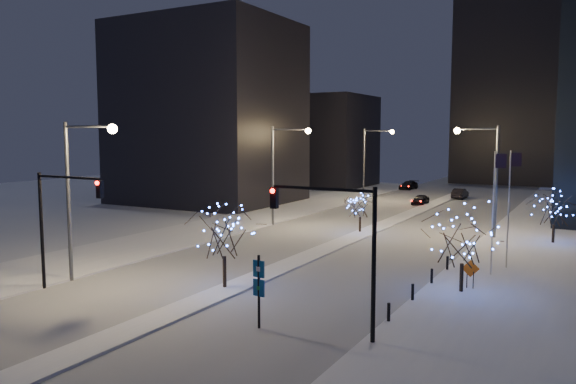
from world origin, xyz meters
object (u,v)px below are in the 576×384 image
Objects in this scene: car_near at (420,200)px; wayfinding_sign at (259,284)px; holiday_tree_plaza_near at (463,237)px; holiday_tree_median_far at (360,206)px; holiday_tree_plaza_far at (554,209)px; construction_sign at (470,271)px; traffic_signal_west at (58,212)px; holiday_tree_median_near at (224,233)px; street_lamp_w_mid at (282,162)px; traffic_signal_east at (341,235)px; car_far at (409,185)px; street_lamp_east at (486,166)px; car_mid at (460,194)px; street_lamp_w_far at (371,154)px; street_lamp_w_near at (79,179)px.

wayfinding_sign reaches higher than car_near.
holiday_tree_median_far is at bearing 128.50° from holiday_tree_plaza_near.
holiday_tree_median_far is 16.49m from holiday_tree_plaza_far.
wayfinding_sign is at bearing -81.36° from car_near.
traffic_signal_west is at bearing -164.46° from construction_sign.
holiday_tree_median_near is 1.34× the size of holiday_tree_median_far.
street_lamp_w_mid is 2.55× the size of car_near.
holiday_tree_median_near reaches higher than car_near.
traffic_signal_east reaches higher than car_far.
street_lamp_east reaches higher than wayfinding_sign.
car_mid is 55.32m from holiday_tree_median_near.
street_lamp_w_mid reaches higher than holiday_tree_plaza_far.
street_lamp_w_far is 2.26× the size of car_mid.
holiday_tree_median_near reaches higher than car_mid.
holiday_tree_median_near reaches higher than car_far.
street_lamp_east is at bearing 87.74° from traffic_signal_east.
street_lamp_w_mid is 1.00× the size of street_lamp_w_far.
car_mid is 1.24× the size of wayfinding_sign.
car_mid is 0.92× the size of car_far.
holiday_tree_plaza_far is at bearing 10.22° from holiday_tree_median_far.
holiday_tree_plaza_far is (24.66, 27.90, -3.49)m from street_lamp_w_near.
holiday_tree_plaza_near is at bearing -37.07° from street_lamp_w_mid.
street_lamp_w_far is 14.56m from car_mid.
construction_sign is (21.42, 9.97, -5.32)m from street_lamp_w_near.
holiday_tree_median_far is 1.03× the size of wayfinding_sign.
construction_sign is (13.98, -38.70, 0.51)m from car_near.
holiday_tree_plaza_far is at bearing 6.71° from street_lamp_w_mid.
street_lamp_w_mid reaches higher than holiday_tree_median_near.
holiday_tree_median_near is (8.55, -21.87, -3.10)m from street_lamp_w_mid.
wayfinding_sign reaches higher than construction_sign.
traffic_signal_east reaches higher than holiday_tree_median_near.
car_mid is at bearing -36.91° from car_far.
traffic_signal_east is at bearing -3.21° from street_lamp_w_near.
holiday_tree_plaza_far is at bearing -49.05° from car_near.
construction_sign is at bearing 103.55° from car_mid.
wayfinding_sign is at bearing -109.96° from holiday_tree_plaza_far.
holiday_tree_median_near is 13.89m from holiday_tree_plaza_near.
holiday_tree_plaza_near reaches higher than car_near.
street_lamp_w_far reaches higher than traffic_signal_east.
street_lamp_w_far is at bearing 117.27° from holiday_tree_plaza_near.
street_lamp_w_near is 9.62m from holiday_tree_median_near.
street_lamp_w_far reaches higher than holiday_tree_median_near.
street_lamp_w_mid is 2.72× the size of holiday_tree_median_far.
car_mid is (-7.44, 59.36, -4.03)m from traffic_signal_east.
holiday_tree_median_near is at bearing 20.10° from street_lamp_w_near.
construction_sign is at bearing -64.04° from car_far.
car_far is 0.96× the size of holiday_tree_plaza_near.
street_lamp_east is (19.02, 28.00, -0.05)m from street_lamp_w_near.
holiday_tree_plaza_far is at bearing 76.79° from traffic_signal_east.
holiday_tree_plaza_far reaches higher than wayfinding_sign.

